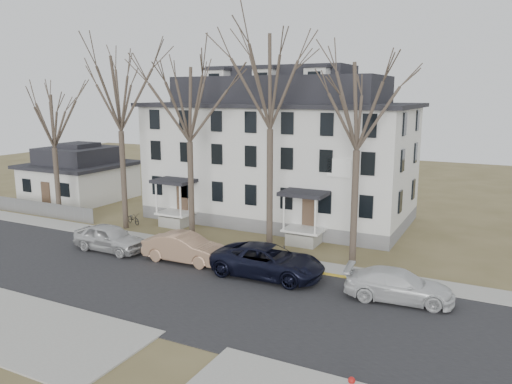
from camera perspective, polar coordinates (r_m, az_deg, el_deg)
The scene contains 17 objects.
ground at distance 25.19m, azimuth -10.46°, elevation -12.31°, with size 120.00×120.00×0.00m, color brown.
main_road at distance 26.67m, azimuth -7.81°, elevation -10.86°, with size 120.00×10.00×0.04m, color #27272A.
far_sidewalk at distance 31.46m, azimuth -1.54°, elevation -7.28°, with size 120.00×2.00×0.08m, color #A09F97.
yellow_curb at distance 28.74m, azimuth 6.50°, elevation -9.18°, with size 14.00×0.25×0.06m, color gold.
boarding_house at distance 39.92m, azimuth 2.73°, elevation 4.58°, with size 20.80×12.36×12.05m.
small_house at distance 50.45m, azimuth -19.48°, elevation 1.74°, with size 8.70×8.70×5.00m.
fence at distance 45.95m, azimuth -24.27°, elevation -2.35°, with size 14.00×0.06×1.20m, color gray.
tree_far_left at distance 37.73m, azimuth -15.41°, elevation 11.37°, with size 8.40×8.40×13.72m.
tree_mid_left at distance 34.00m, azimuth -7.70°, elevation 10.48°, with size 7.80×7.80×12.74m.
tree_center at distance 31.01m, azimuth 1.65°, elevation 13.25°, with size 9.00×9.00×14.70m.
tree_mid_right at distance 29.07m, azimuth 11.64°, elevation 10.25°, with size 7.80×7.80×12.74m.
tree_bungalow at distance 42.77m, azimuth -22.28°, elevation 7.89°, with size 6.60×6.60×10.78m.
car_silver at distance 33.40m, azimuth -16.35°, elevation -5.11°, with size 2.02×5.01×1.71m, color silver.
car_tan at distance 30.35m, azimuth -8.12°, elevation -6.40°, with size 1.80×5.17×1.70m, color #A57D60.
car_navy at distance 27.73m, azimuth 1.38°, elevation -7.96°, with size 2.90×6.28×1.75m, color black.
car_white at distance 25.67m, azimuth 15.99°, elevation -10.29°, with size 2.12×5.21×1.51m, color silver.
bicycle_left at distance 39.75m, azimuth -13.84°, elevation -3.02°, with size 0.57×1.64×0.86m, color black.
Camera 1 is at (14.28, -18.21, 9.96)m, focal length 35.00 mm.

